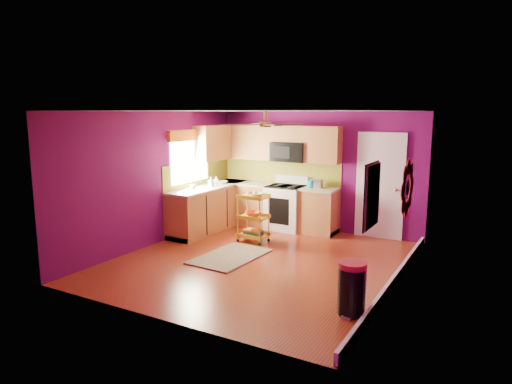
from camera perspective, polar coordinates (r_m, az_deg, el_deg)
The scene contains 18 objects.
ground at distance 7.78m, azimuth 0.42°, elevation -8.66°, with size 5.00×5.00×0.00m, color maroon.
room_envelope at distance 7.40m, azimuth 0.62°, elevation 3.37°, with size 4.54×5.04×2.52m.
lower_cabinets at distance 9.83m, azimuth -1.31°, elevation -2.06°, with size 2.81×2.31×0.94m.
electric_range at distance 9.76m, azimuth 3.78°, elevation -1.88°, with size 0.76×0.66×1.13m.
upper_cabinetry at distance 9.89m, azimuth 0.23°, elevation 6.01°, with size 2.80×2.30×1.26m.
left_window at distance 9.50m, azimuth -8.27°, elevation 5.36°, with size 0.08×1.35×1.08m.
panel_door at distance 9.30m, azimuth 15.24°, elevation 0.60°, with size 0.95×0.11×2.15m.
right_wall_art at distance 6.34m, azimuth 16.79°, elevation 0.10°, with size 0.04×2.74×1.04m.
ceiling_fan at distance 7.55m, azimuth 1.19°, elevation 8.50°, with size 1.01×1.01×0.26m.
shag_rug at distance 8.00m, azimuth -3.25°, elevation -8.04°, with size 0.88×1.44×0.02m, color black.
rolling_cart at distance 8.78m, azimuth -0.31°, elevation -2.98°, with size 0.57×0.43×1.00m.
trash_can at distance 5.88m, azimuth 11.87°, elevation -11.70°, with size 0.38×0.40×0.67m.
teal_kettle at distance 9.49m, azimuth 6.93°, elevation 1.05°, with size 0.18×0.18×0.21m.
toaster at distance 9.46m, azimuth 7.62°, elevation 1.04°, with size 0.22×0.15×0.18m, color beige.
soap_bottle_a at distance 9.63m, azimuth -5.66°, elevation 1.29°, with size 0.09×0.09×0.20m, color #EA3F72.
soap_bottle_b at distance 9.95m, azimuth -4.99°, elevation 1.49°, with size 0.13×0.13×0.17m, color white.
counter_dish at distance 9.98m, azimuth -4.30°, elevation 1.21°, with size 0.24×0.24×0.06m, color white.
counter_cup at distance 9.33m, azimuth -7.89°, elevation 0.65°, with size 0.12×0.12×0.09m, color white.
Camera 1 is at (3.57, -6.45, 2.48)m, focal length 32.00 mm.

